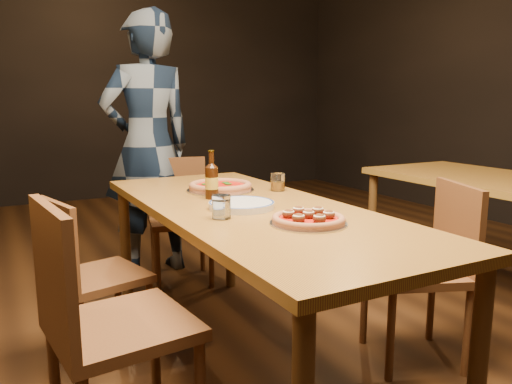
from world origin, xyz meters
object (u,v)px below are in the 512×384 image
table_main (251,222)px  chair_main_nw (122,324)px  pizza_margherita (220,187)px  chair_end (181,219)px  diner (148,146)px  chair_main_sw (99,275)px  amber_glass (278,182)px  water_glass (221,207)px  pizza_meatball (308,219)px  plate_stack (242,205)px  chair_main_e (415,270)px  beer_bottle (212,182)px

table_main → chair_main_nw: bearing=-153.5°
pizza_margherita → chair_end: bearing=86.3°
chair_end → diner: 0.57m
pizza_margherita → chair_main_sw: bearing=-176.9°
table_main → amber_glass: size_ratio=21.99×
table_main → water_glass: (-0.21, -0.16, 0.12)m
table_main → chair_main_sw: 0.75m
pizza_meatball → plate_stack: size_ratio=1.03×
chair_main_e → water_glass: chair_main_e is taller
table_main → pizza_meatball: size_ratio=6.83×
table_main → pizza_meatball: 0.41m
chair_main_e → amber_glass: 0.79m
chair_main_sw → plate_stack: chair_main_sw is taller
table_main → water_glass: water_glass is taller
chair_main_sw → chair_main_e: bearing=-132.1°
chair_main_e → plate_stack: bearing=-89.8°
chair_main_e → chair_main_sw: bearing=-96.6°
table_main → chair_main_e: bearing=-24.9°
water_glass → beer_bottle: bearing=72.0°
chair_end → diner: bearing=123.7°
chair_main_sw → pizza_meatball: size_ratio=2.80×
chair_main_nw → water_glass: size_ratio=10.10×
beer_bottle → chair_end: bearing=79.7°
chair_main_sw → beer_bottle: size_ratio=3.66×
plate_stack → diner: diner is taller
chair_main_e → diner: bearing=-136.4°
pizza_meatball → amber_glass: size_ratio=3.22×
chair_main_e → pizza_margherita: size_ratio=2.53×
pizza_margherita → amber_glass: size_ratio=3.82×
chair_main_sw → water_glass: (0.38, -0.53, 0.39)m
water_glass → diner: bearing=83.6°
table_main → chair_main_nw: chair_main_nw is taller
chair_main_sw → diner: diner is taller
chair_main_nw → water_glass: chair_main_nw is taller
chair_main_nw → plate_stack: bearing=-69.4°
chair_main_sw → chair_end: chair_end is taller
water_glass → pizza_margherita: bearing=66.2°
chair_main_e → beer_bottle: 1.03m
chair_end → table_main: bearing=-81.8°
pizza_meatball → pizza_margherita: 0.81m
chair_main_sw → water_glass: water_glass is taller
chair_main_sw → chair_end: 1.06m
chair_main_sw → pizza_meatball: bearing=-154.4°
pizza_margherita → plate_stack: bearing=-102.3°
amber_glass → beer_bottle: bearing=-174.7°
chair_main_nw → plate_stack: size_ratio=3.32×
chair_main_e → amber_glass: size_ratio=9.65×
plate_stack → water_glass: 0.21m
table_main → amber_glass: amber_glass is taller
chair_main_sw → diner: 1.34m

